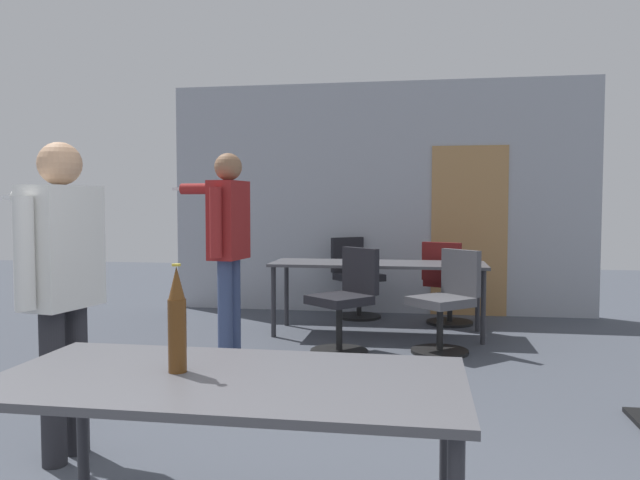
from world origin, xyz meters
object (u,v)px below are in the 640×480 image
person_near_casual (60,269)px  office_chair_far_left (356,280)px  office_chair_side_rolled (446,305)px  beer_bottle (177,321)px  office_chair_mid_tucked (345,303)px  person_right_polo (227,234)px  office_chair_near_pushed (447,286)px

person_near_casual → office_chair_far_left: person_near_casual is taller
office_chair_side_rolled → beer_bottle: beer_bottle is taller
office_chair_mid_tucked → beer_bottle: size_ratio=2.42×
person_right_polo → office_chair_mid_tucked: bearing=-64.0°
person_right_polo → beer_bottle: (0.82, -3.14, -0.16)m
person_near_casual → beer_bottle: 1.34m
office_chair_far_left → office_chair_side_rolled: (1.00, -1.64, -0.01)m
person_right_polo → office_chair_near_pushed: person_right_polo is taller
office_chair_far_left → person_near_casual: bearing=36.8°
office_chair_near_pushed → beer_bottle: (-1.15, -4.95, 0.49)m
office_chair_far_left → office_chair_near_pushed: 1.12m
person_right_polo → office_chair_near_pushed: 2.75m
person_near_casual → office_chair_mid_tucked: 2.93m
person_near_casual → beer_bottle: bearing=-121.1°
office_chair_far_left → office_chair_near_pushed: office_chair_far_left is taller
office_chair_far_left → beer_bottle: bearing=49.7°
person_right_polo → office_chair_side_rolled: bearing=-68.7°
office_chair_far_left → office_chair_near_pushed: bearing=123.1°
person_near_casual → person_right_polo: person_right_polo is taller
person_near_casual → beer_bottle: (1.00, -0.88, -0.08)m
office_chair_near_pushed → beer_bottle: 5.10m
person_near_casual → office_chair_side_rolled: bearing=-26.8°
office_chair_side_rolled → office_chair_near_pushed: 1.30m
office_chair_near_pushed → person_right_polo: bearing=-113.5°
office_chair_mid_tucked → beer_bottle: bearing=128.3°
office_chair_far_left → office_chair_mid_tucked: size_ratio=1.00×
person_near_casual → office_chair_side_rolled: person_near_casual is taller
office_chair_mid_tucked → office_chair_near_pushed: (0.97, 1.45, -0.01)m
office_chair_far_left → office_chair_mid_tucked: (0.10, -1.79, 0.00)m
person_near_casual → office_chair_far_left: (1.08, 4.40, -0.57)m
office_chair_side_rolled → beer_bottle: bearing=119.9°
office_chair_mid_tucked → office_chair_near_pushed: office_chair_mid_tucked is taller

